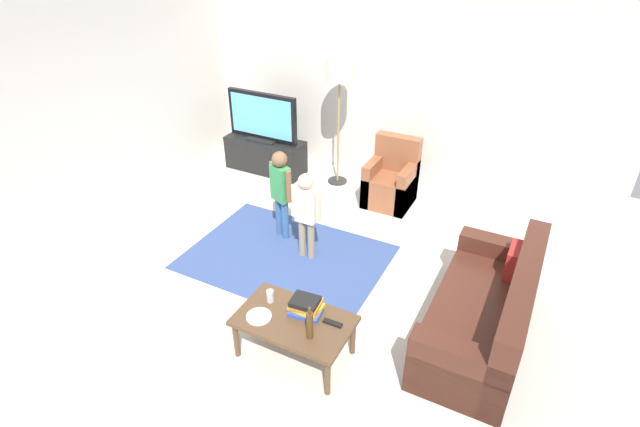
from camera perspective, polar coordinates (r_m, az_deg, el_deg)
The scene contains 17 objects.
ground at distance 5.28m, azimuth -3.03°, elevation -9.08°, with size 7.80×7.80×0.00m, color beige.
wall_back at distance 7.06m, azimuth 9.26°, elevation 14.05°, with size 6.00×0.12×2.70m, color silver.
wall_left at distance 6.47m, azimuth -27.41°, elevation 9.25°, with size 0.12×6.00×2.70m, color silver.
area_rug at distance 5.77m, azimuth -3.88°, elevation -4.96°, with size 2.20×1.60×0.01m, color #33477A.
tv_stand at distance 7.61m, azimuth -6.22°, elevation 6.64°, with size 1.20×0.44×0.50m.
tv at distance 7.36m, azimuth -6.58°, elevation 10.84°, with size 1.10×0.28×0.71m.
couch at distance 4.85m, azimuth 18.69°, elevation -10.96°, with size 0.80×1.80×0.86m.
armchair at distance 6.75m, azimuth 8.16°, elevation 3.57°, with size 0.60×0.60×0.90m.
floor_lamp at distance 6.75m, azimuth 2.24°, elevation 15.33°, with size 0.36×0.36×1.78m.
child_near_tv at distance 5.80m, azimuth -4.50°, elevation 3.03°, with size 0.35×0.21×1.12m.
child_center at distance 5.44m, azimuth -1.59°, elevation 0.57°, with size 0.35×0.17×1.05m.
coffee_table at distance 4.42m, azimuth -2.97°, elevation -12.38°, with size 1.00×0.60×0.42m.
book_stack at distance 4.39m, azimuth -1.62°, elevation -10.50°, with size 0.30×0.25×0.15m.
bottle at distance 4.14m, azimuth -1.18°, elevation -12.57°, with size 0.06×0.06×0.32m.
tv_remote at distance 4.33m, azimuth 1.45°, elevation -12.37°, with size 0.17×0.05×0.02m, color black.
soda_can at distance 4.53m, azimuth -5.70°, elevation -9.36°, with size 0.07×0.07×0.12m, color silver.
plate at distance 4.42m, azimuth -6.99°, elevation -11.58°, with size 0.22×0.22×0.02m.
Camera 1 is at (2.08, -3.42, 3.44)m, focal length 28.05 mm.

